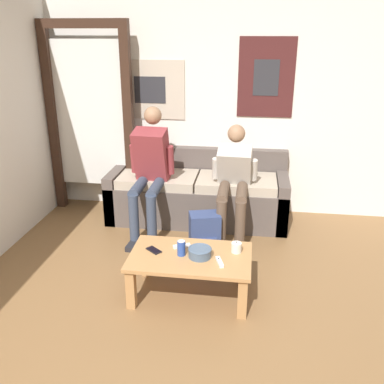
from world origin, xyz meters
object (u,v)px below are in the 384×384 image
couch (198,195)px  backpack (205,235)px  person_seated_adult (150,167)px  game_controller_near_right (220,262)px  drink_can_blue (181,248)px  pillar_candle (236,247)px  cell_phone (154,250)px  coffee_table (190,262)px  person_seated_teen (234,179)px  ceramic_bowl (200,252)px  game_controller_near_left (182,246)px

couch → backpack: bearing=-77.9°
person_seated_adult → game_controller_near_right: bearing=-56.3°
couch → drink_can_blue: size_ratio=15.98×
drink_can_blue → game_controller_near_right: drink_can_blue is taller
pillar_candle → game_controller_near_right: pillar_candle is taller
couch → cell_phone: size_ratio=13.53×
coffee_table → drink_can_blue: bearing=-175.6°
coffee_table → cell_phone: (-0.30, 0.03, 0.07)m
person_seated_adult → drink_can_blue: size_ratio=10.45×
person_seated_adult → coffee_table: bearing=-62.9°
person_seated_adult → pillar_candle: person_seated_adult is taller
person_seated_teen → cell_phone: bearing=-117.8°
person_seated_teen → game_controller_near_right: 1.25m
couch → person_seated_adult: (-0.46, -0.35, 0.42)m
drink_can_blue → cell_phone: size_ratio=0.85×
couch → person_seated_adult: 0.71m
coffee_table → pillar_candle: size_ratio=10.31×
person_seated_teen → backpack: (-0.24, -0.43, -0.43)m
person_seated_adult → ceramic_bowl: bearing=-60.2°
couch → backpack: 0.83m
backpack → cell_phone: 0.78m
game_controller_near_right → cell_phone: size_ratio=1.01×
person_seated_adult → drink_can_blue: (0.52, -1.17, -0.28)m
coffee_table → person_seated_adult: bearing=117.1°
ceramic_bowl → cell_phone: (-0.38, 0.04, -0.04)m
backpack → drink_can_blue: bearing=-98.8°
person_seated_adult → game_controller_near_left: (0.50, -1.04, -0.33)m
pillar_candle → game_controller_near_right: size_ratio=0.64×
coffee_table → person_seated_adult: person_seated_adult is taller
couch → ceramic_bowl: size_ratio=10.56×
pillar_candle → cell_phone: (-0.66, -0.07, -0.04)m
pillar_candle → game_controller_near_left: 0.45m
person_seated_adult → pillar_candle: (0.95, -1.06, -0.30)m
backpack → ceramic_bowl: size_ratio=2.18×
couch → backpack: (0.17, -0.80, -0.09)m
person_seated_teen → ceramic_bowl: 1.19m
couch → pillar_candle: (0.49, -1.40, 0.12)m
pillar_candle → drink_can_blue: drink_can_blue is taller
person_seated_teen → backpack: person_seated_teen is taller
couch → game_controller_near_left: 1.39m
person_seated_adult → backpack: 0.93m
coffee_table → ceramic_bowl: (0.08, -0.01, 0.11)m
game_controller_near_right → person_seated_adult: bearing=123.7°
couch → game_controller_near_left: size_ratio=13.67×
person_seated_adult → cell_phone: (0.29, -1.13, -0.34)m
backpack → pillar_candle: size_ratio=4.36×
ceramic_bowl → drink_can_blue: drink_can_blue is taller
game_controller_near_left → person_seated_teen: bearing=70.0°
couch → pillar_candle: bearing=-70.6°
drink_can_blue → game_controller_near_right: (0.31, -0.09, -0.05)m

